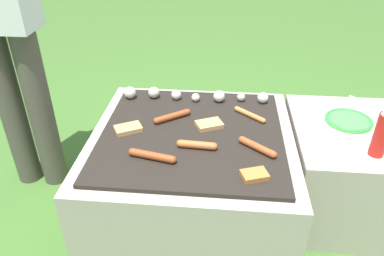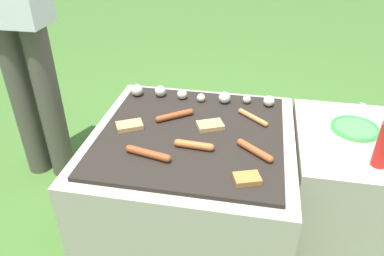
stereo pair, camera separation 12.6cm
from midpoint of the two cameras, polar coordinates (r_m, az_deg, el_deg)
The scene contains 14 objects.
ground_plane at distance 1.87m, azimuth 1.98°, elevation -12.04°, with size 14.00×14.00×0.00m, color #3D6628.
grill at distance 1.73m, azimuth 2.11°, elevation -6.85°, with size 0.87×0.87×0.44m.
side_ledge at distance 1.86m, azimuth 24.26°, elevation -7.00°, with size 0.49×0.62×0.44m.
sausage_front_right at distance 1.69m, azimuth -0.52°, elevation 1.88°, with size 0.16×0.12×0.03m.
sausage_mid_right at distance 1.72m, azimuth 11.34°, elevation 1.56°, with size 0.14×0.12×0.02m.
sausage_mid_left at distance 1.45m, azimuth -4.23°, elevation -3.96°, with size 0.19×0.07×0.03m.
sausage_front_center at distance 1.49m, azimuth 2.75°, elevation -2.68°, with size 0.17×0.04×0.03m.
sausage_front_left at distance 1.49m, azimuth 11.94°, elevation -3.43°, with size 0.15×0.12×0.03m.
bread_slice_center at distance 1.36m, azimuth 11.06°, elevation -7.64°, with size 0.11×0.09×0.02m.
bread_slice_right at distance 1.63m, azimuth 5.01°, elevation 0.36°, with size 0.13×0.11×0.02m.
bread_slice_left at distance 1.64m, azimuth -7.33°, elevation 0.33°, with size 0.13×0.12×0.02m.
mushroom_row at distance 1.85m, azimuth 2.39°, elevation 5.01°, with size 0.71×0.07×0.06m.
plate_colorful at distance 1.78m, azimuth 25.51°, elevation -0.06°, with size 0.20×0.20×0.02m.
fork_utensil at distance 1.94m, azimuth 25.86°, elevation 2.28°, with size 0.09×0.19×0.01m.
Camera 2 is at (0.25, -1.33, 1.30)m, focal length 35.00 mm.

